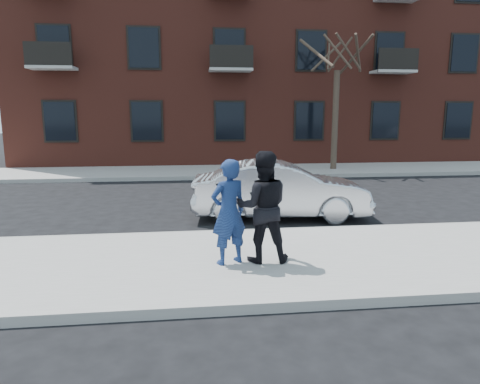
{
  "coord_description": "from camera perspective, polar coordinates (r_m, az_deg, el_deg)",
  "views": [
    {
      "loc": [
        -1.79,
        -7.13,
        2.6
      ],
      "look_at": [
        -0.9,
        0.4,
        1.18
      ],
      "focal_mm": 32.0,
      "sensor_mm": 36.0,
      "label": 1
    }
  ],
  "objects": [
    {
      "name": "far_curb",
      "position": [
        16.86,
        -0.57,
        1.97
      ],
      "size": [
        50.0,
        0.1,
        0.15
      ],
      "primitive_type": "cube",
      "color": "#999691",
      "rests_on": "ground"
    },
    {
      "name": "silver_sedan",
      "position": [
        10.61,
        5.37,
        0.27
      ],
      "size": [
        4.43,
        1.89,
        1.42
      ],
      "primitive_type": "imported",
      "rotation": [
        0.0,
        0.0,
        1.48
      ],
      "color": "silver",
      "rests_on": "ground"
    },
    {
      "name": "man_peacoat",
      "position": [
        7.03,
        3.02,
        -1.99
      ],
      "size": [
        0.94,
        0.75,
        1.84
      ],
      "rotation": [
        0.0,
        0.0,
        3.08
      ],
      "color": "black",
      "rests_on": "near_sidewalk"
    },
    {
      "name": "apartment_building",
      "position": [
        25.66,
        1.92,
        18.54
      ],
      "size": [
        24.3,
        10.3,
        12.3
      ],
      "color": "maroon",
      "rests_on": "ground"
    },
    {
      "name": "far_sidewalk",
      "position": [
        18.64,
        -1.16,
        2.79
      ],
      "size": [
        50.0,
        3.5,
        0.15
      ],
      "primitive_type": "cube",
      "color": "gray",
      "rests_on": "ground"
    },
    {
      "name": "near_curb",
      "position": [
        9.21,
        4.76,
        -5.36
      ],
      "size": [
        50.0,
        0.1,
        0.15
      ],
      "primitive_type": "cube",
      "color": "#999691",
      "rests_on": "ground"
    },
    {
      "name": "ground",
      "position": [
        7.79,
        7.04,
        -8.98
      ],
      "size": [
        100.0,
        100.0,
        0.0
      ],
      "primitive_type": "plane",
      "color": "black",
      "rests_on": "ground"
    },
    {
      "name": "near_sidewalk",
      "position": [
        7.54,
        7.51,
        -9.07
      ],
      "size": [
        50.0,
        3.5,
        0.15
      ],
      "primitive_type": "cube",
      "color": "gray",
      "rests_on": "ground"
    },
    {
      "name": "man_hoodie",
      "position": [
        6.91,
        -1.52,
        -2.69
      ],
      "size": [
        0.74,
        0.64,
        1.72
      ],
      "rotation": [
        0.0,
        0.0,
        3.57
      ],
      "color": "navy",
      "rests_on": "near_sidewalk"
    },
    {
      "name": "street_tree",
      "position": [
        19.41,
        12.97,
        18.99
      ],
      "size": [
        3.6,
        3.6,
        6.8
      ],
      "color": "#352B1F",
      "rests_on": "far_sidewalk"
    }
  ]
}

